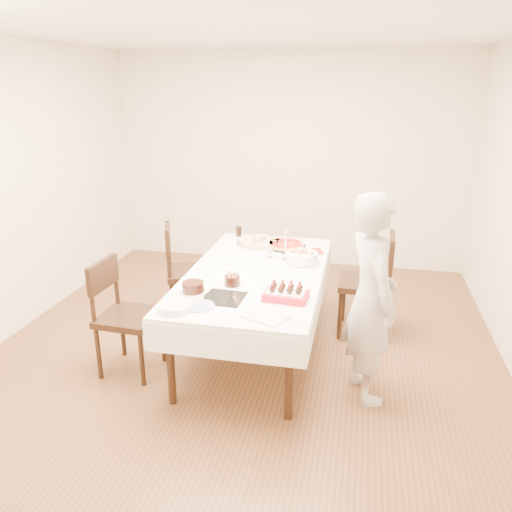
% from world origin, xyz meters
% --- Properties ---
extents(floor, '(5.00, 5.00, 0.00)m').
position_xyz_m(floor, '(0.00, 0.00, 0.00)').
color(floor, '#54321D').
rests_on(floor, ground).
extents(wall_back, '(4.50, 0.04, 2.70)m').
position_xyz_m(wall_back, '(0.00, 2.50, 1.35)').
color(wall_back, beige).
rests_on(wall_back, floor).
extents(wall_front, '(4.50, 0.04, 2.70)m').
position_xyz_m(wall_front, '(0.00, -2.50, 1.35)').
color(wall_front, beige).
rests_on(wall_front, floor).
extents(wall_left, '(0.04, 5.00, 2.70)m').
position_xyz_m(wall_left, '(-2.25, 0.00, 1.35)').
color(wall_left, beige).
rests_on(wall_left, floor).
extents(ceiling, '(5.00, 5.00, 0.00)m').
position_xyz_m(ceiling, '(0.00, 0.00, 2.70)').
color(ceiling, white).
rests_on(ceiling, wall_back).
extents(dining_table, '(1.41, 2.27, 0.75)m').
position_xyz_m(dining_table, '(0.09, 0.07, 0.38)').
color(dining_table, white).
rests_on(dining_table, floor).
extents(chair_right_savory, '(0.53, 0.53, 1.01)m').
position_xyz_m(chair_right_savory, '(1.03, 0.60, 0.50)').
color(chair_right_savory, black).
rests_on(chair_right_savory, floor).
extents(chair_left_savory, '(0.66, 0.66, 0.99)m').
position_xyz_m(chair_left_savory, '(-0.68, 0.55, 0.50)').
color(chair_left_savory, black).
rests_on(chair_left_savory, floor).
extents(chair_left_dessert, '(0.52, 0.52, 0.96)m').
position_xyz_m(chair_left_dessert, '(-0.84, -0.50, 0.48)').
color(chair_left_dessert, black).
rests_on(chair_left_dessert, floor).
extents(person, '(0.57, 0.68, 1.59)m').
position_xyz_m(person, '(1.06, -0.43, 0.80)').
color(person, beige).
rests_on(person, floor).
extents(pizza_white, '(0.52, 0.52, 0.04)m').
position_xyz_m(pizza_white, '(-0.03, 0.84, 0.77)').
color(pizza_white, beige).
rests_on(pizza_white, dining_table).
extents(pizza_pepperoni, '(0.41, 0.41, 0.04)m').
position_xyz_m(pizza_pepperoni, '(0.23, 0.80, 0.77)').
color(pizza_pepperoni, red).
rests_on(pizza_pepperoni, dining_table).
extents(red_placemat, '(0.26, 0.26, 0.01)m').
position_xyz_m(red_placemat, '(0.51, 0.70, 0.75)').
color(red_placemat, '#B21E1E').
rests_on(red_placemat, dining_table).
extents(pasta_bowl, '(0.32, 0.32, 0.09)m').
position_xyz_m(pasta_bowl, '(0.45, 0.36, 0.80)').
color(pasta_bowl, white).
rests_on(pasta_bowl, dining_table).
extents(taper_candle, '(0.07, 0.07, 0.28)m').
position_xyz_m(taper_candle, '(0.29, 0.44, 0.89)').
color(taper_candle, white).
rests_on(taper_candle, dining_table).
extents(shaker_pair, '(0.12, 0.12, 0.10)m').
position_xyz_m(shaker_pair, '(0.14, 0.43, 0.80)').
color(shaker_pair, white).
rests_on(shaker_pair, dining_table).
extents(cola_glass, '(0.08, 0.08, 0.11)m').
position_xyz_m(cola_glass, '(-0.31, 1.05, 0.80)').
color(cola_glass, black).
rests_on(cola_glass, dining_table).
extents(layer_cake, '(0.28, 0.28, 0.09)m').
position_xyz_m(layer_cake, '(-0.28, -0.50, 0.79)').
color(layer_cake, '#33150C').
rests_on(layer_cake, dining_table).
extents(cake_board, '(0.31, 0.31, 0.01)m').
position_xyz_m(cake_board, '(-0.02, -0.55, 0.75)').
color(cake_board, black).
rests_on(cake_board, dining_table).
extents(birthday_cake, '(0.14, 0.14, 0.14)m').
position_xyz_m(birthday_cake, '(-0.03, -0.29, 0.83)').
color(birthday_cake, '#32160D').
rests_on(birthday_cake, dining_table).
extents(strawberry_box, '(0.34, 0.24, 0.08)m').
position_xyz_m(strawberry_box, '(0.44, -0.46, 0.79)').
color(strawberry_box, red).
rests_on(strawberry_box, dining_table).
extents(box_lid, '(0.35, 0.30, 0.02)m').
position_xyz_m(box_lid, '(0.34, -0.80, 0.75)').
color(box_lid, beige).
rests_on(box_lid, dining_table).
extents(plate_stack, '(0.31, 0.31, 0.05)m').
position_xyz_m(plate_stack, '(-0.31, -0.83, 0.77)').
color(plate_stack, white).
rests_on(plate_stack, dining_table).
extents(china_plate, '(0.24, 0.24, 0.01)m').
position_xyz_m(china_plate, '(-0.16, -0.73, 0.75)').
color(china_plate, white).
rests_on(china_plate, dining_table).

